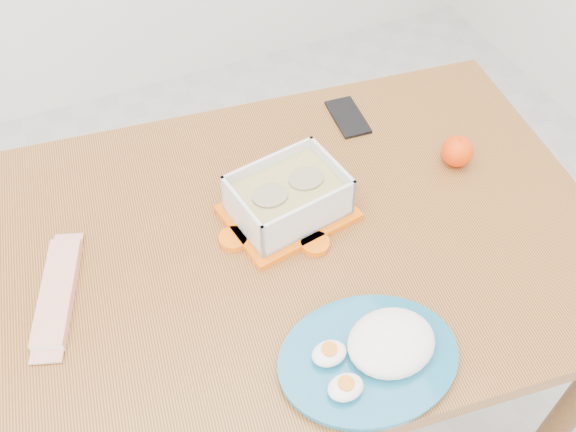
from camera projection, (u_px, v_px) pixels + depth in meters
name	position (u px, v px, depth m)	size (l,w,h in m)	color
dining_table	(288.00, 267.00, 1.29)	(1.30, 0.94, 0.75)	#A7622F
food_container	(288.00, 198.00, 1.22)	(0.26, 0.21, 0.10)	#FF6607
orange_fruit	(457.00, 151.00, 1.32)	(0.07, 0.07, 0.07)	#FE4B05
rice_plate	(376.00, 352.00, 1.03)	(0.33, 0.33, 0.08)	#186587
candy_bar	(58.00, 292.00, 1.12)	(0.22, 0.06, 0.02)	red
smartphone	(348.00, 117.00, 1.44)	(0.06, 0.13, 0.01)	black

